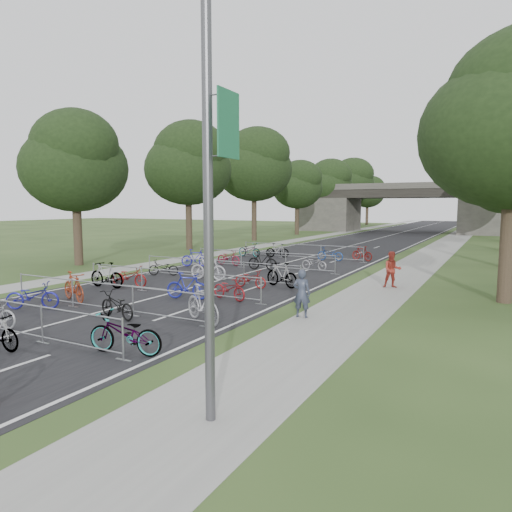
% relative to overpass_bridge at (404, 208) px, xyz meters
% --- Properties ---
extents(road, '(11.00, 140.00, 0.01)m').
position_rel_overpass_bridge_xyz_m(road, '(0.00, -15.00, -3.53)').
color(road, black).
rests_on(road, ground).
extents(sidewalk_right, '(3.00, 140.00, 0.01)m').
position_rel_overpass_bridge_xyz_m(sidewalk_right, '(8.00, -15.00, -3.53)').
color(sidewalk_right, gray).
rests_on(sidewalk_right, ground).
extents(sidewalk_left, '(2.00, 140.00, 0.01)m').
position_rel_overpass_bridge_xyz_m(sidewalk_left, '(-7.50, -15.00, -3.53)').
color(sidewalk_left, gray).
rests_on(sidewalk_left, ground).
extents(lane_markings, '(0.12, 140.00, 0.00)m').
position_rel_overpass_bridge_xyz_m(lane_markings, '(0.00, -15.00, -3.53)').
color(lane_markings, silver).
rests_on(lane_markings, ground).
extents(overpass_bridge, '(31.00, 8.00, 7.05)m').
position_rel_overpass_bridge_xyz_m(overpass_bridge, '(0.00, 0.00, 0.00)').
color(overpass_bridge, '#3F3D38').
rests_on(overpass_bridge, ground).
extents(lamppost, '(0.61, 0.65, 8.21)m').
position_rel_overpass_bridge_xyz_m(lamppost, '(8.33, -63.00, 0.75)').
color(lamppost, '#4C4C51').
rests_on(lamppost, ground).
extents(tree_left_0, '(6.72, 6.72, 10.25)m').
position_rel_overpass_bridge_xyz_m(tree_left_0, '(-11.39, -49.07, 2.96)').
color(tree_left_0, '#33261C').
rests_on(tree_left_0, ground).
extents(tree_left_1, '(7.56, 7.56, 11.53)m').
position_rel_overpass_bridge_xyz_m(tree_left_1, '(-11.39, -37.07, 3.77)').
color(tree_left_1, '#33261C').
rests_on(tree_left_1, ground).
extents(tree_left_2, '(8.40, 8.40, 12.81)m').
position_rel_overpass_bridge_xyz_m(tree_left_2, '(-11.39, -25.07, 4.58)').
color(tree_left_2, '#33261C').
rests_on(tree_left_2, ground).
extents(tree_right_2, '(6.16, 6.16, 9.39)m').
position_rel_overpass_bridge_xyz_m(tree_right_2, '(13.11, -25.07, 2.41)').
color(tree_right_2, '#33261C').
rests_on(tree_right_2, ground).
extents(tree_left_3, '(6.72, 6.72, 10.25)m').
position_rel_overpass_bridge_xyz_m(tree_left_3, '(-11.39, -13.07, 2.96)').
color(tree_left_3, '#33261C').
rests_on(tree_left_3, ground).
extents(tree_right_3, '(7.17, 7.17, 10.93)m').
position_rel_overpass_bridge_xyz_m(tree_right_3, '(13.11, -13.07, 3.39)').
color(tree_right_3, '#33261C').
rests_on(tree_right_3, ground).
extents(tree_left_4, '(7.56, 7.56, 11.53)m').
position_rel_overpass_bridge_xyz_m(tree_left_4, '(-11.39, -1.07, 3.77)').
color(tree_left_4, '#33261C').
rests_on(tree_left_4, ground).
extents(tree_right_4, '(8.18, 8.18, 12.47)m').
position_rel_overpass_bridge_xyz_m(tree_right_4, '(13.11, -1.07, 4.37)').
color(tree_right_4, '#33261C').
rests_on(tree_right_4, ground).
extents(tree_left_5, '(8.40, 8.40, 12.81)m').
position_rel_overpass_bridge_xyz_m(tree_left_5, '(-11.39, 10.93, 4.58)').
color(tree_left_5, '#33261C').
rests_on(tree_left_5, ground).
extents(tree_right_5, '(6.16, 6.16, 9.39)m').
position_rel_overpass_bridge_xyz_m(tree_right_5, '(13.11, 10.93, 2.41)').
color(tree_right_5, '#33261C').
rests_on(tree_right_5, ground).
extents(tree_left_6, '(6.72, 6.72, 10.25)m').
position_rel_overpass_bridge_xyz_m(tree_left_6, '(-11.39, 22.93, 2.96)').
color(tree_left_6, '#33261C').
rests_on(tree_left_6, ground).
extents(tree_right_6, '(7.17, 7.17, 10.93)m').
position_rel_overpass_bridge_xyz_m(tree_right_6, '(13.11, 22.93, 3.39)').
color(tree_right_6, '#33261C').
rests_on(tree_right_6, ground).
extents(barrier_row_1, '(9.70, 0.08, 1.10)m').
position_rel_overpass_bridge_xyz_m(barrier_row_1, '(0.00, -61.40, -2.99)').
color(barrier_row_1, gray).
rests_on(barrier_row_1, ground).
extents(barrier_row_2, '(9.70, 0.08, 1.10)m').
position_rel_overpass_bridge_xyz_m(barrier_row_2, '(0.00, -57.80, -2.99)').
color(barrier_row_2, gray).
rests_on(barrier_row_2, ground).
extents(barrier_row_3, '(9.70, 0.08, 1.10)m').
position_rel_overpass_bridge_xyz_m(barrier_row_3, '(0.00, -54.00, -2.99)').
color(barrier_row_3, gray).
rests_on(barrier_row_3, ground).
extents(barrier_row_4, '(9.70, 0.08, 1.10)m').
position_rel_overpass_bridge_xyz_m(barrier_row_4, '(0.00, -50.00, -2.99)').
color(barrier_row_4, gray).
rests_on(barrier_row_4, ground).
extents(barrier_row_5, '(9.70, 0.08, 1.10)m').
position_rel_overpass_bridge_xyz_m(barrier_row_5, '(0.00, -45.00, -2.99)').
color(barrier_row_5, gray).
rests_on(barrier_row_5, ground).
extents(barrier_row_6, '(9.70, 0.08, 1.10)m').
position_rel_overpass_bridge_xyz_m(barrier_row_6, '(0.00, -39.00, -2.99)').
color(barrier_row_6, gray).
rests_on(barrier_row_6, ground).
extents(bike_7, '(2.23, 1.14, 1.12)m').
position_rel_overpass_bridge_xyz_m(bike_7, '(4.30, -61.03, -2.97)').
color(bike_7, gray).
rests_on(bike_7, ground).
extents(bike_8, '(1.99, 1.62, 1.02)m').
position_rel_overpass_bridge_xyz_m(bike_8, '(-2.54, -58.78, -3.03)').
color(bike_8, navy).
rests_on(bike_8, ground).
extents(bike_9, '(2.09, 1.22, 1.21)m').
position_rel_overpass_bridge_xyz_m(bike_9, '(-2.28, -57.12, -2.93)').
color(bike_9, maroon).
rests_on(bike_9, ground).
extents(bike_10, '(1.88, 0.95, 0.94)m').
position_rel_overpass_bridge_xyz_m(bike_10, '(1.28, -58.33, -3.06)').
color(bike_10, black).
rests_on(bike_10, ground).
extents(bike_11, '(2.14, 1.47, 1.26)m').
position_rel_overpass_bridge_xyz_m(bike_11, '(4.22, -57.41, -2.90)').
color(bike_11, gray).
rests_on(bike_11, ground).
extents(bike_12, '(2.04, 0.59, 1.22)m').
position_rel_overpass_bridge_xyz_m(bike_12, '(-3.51, -54.21, -2.92)').
color(bike_12, gray).
rests_on(bike_12, ground).
extents(bike_13, '(2.00, 0.92, 1.01)m').
position_rel_overpass_bridge_xyz_m(bike_13, '(-2.73, -53.54, -3.03)').
color(bike_13, maroon).
rests_on(bike_13, ground).
extents(bike_14, '(1.92, 0.95, 1.11)m').
position_rel_overpass_bridge_xyz_m(bike_14, '(1.45, -54.55, -2.98)').
color(bike_14, navy).
rests_on(bike_14, ground).
extents(bike_15, '(1.87, 1.02, 0.93)m').
position_rel_overpass_bridge_xyz_m(bike_15, '(3.04, -53.83, -3.07)').
color(bike_15, maroon).
rests_on(bike_15, ground).
extents(bike_16, '(1.76, 1.23, 0.88)m').
position_rel_overpass_bridge_xyz_m(bike_16, '(-3.63, -49.98, -3.09)').
color(bike_16, black).
rests_on(bike_16, ground).
extents(bike_17, '(2.09, 0.77, 1.23)m').
position_rel_overpass_bridge_xyz_m(bike_17, '(-0.59, -50.05, -2.92)').
color(bike_17, '#B7B6BF').
rests_on(bike_17, ground).
extents(bike_18, '(1.67, 0.59, 0.87)m').
position_rel_overpass_bridge_xyz_m(bike_18, '(2.49, -51.04, -3.10)').
color(bike_18, maroon).
rests_on(bike_18, ground).
extents(bike_19, '(2.04, 1.16, 1.18)m').
position_rel_overpass_bridge_xyz_m(bike_19, '(3.68, -50.13, -2.94)').
color(bike_19, gray).
rests_on(bike_19, ground).
extents(bike_20, '(1.89, 1.15, 1.10)m').
position_rel_overpass_bridge_xyz_m(bike_20, '(-4.30, -46.05, -2.98)').
color(bike_20, navy).
rests_on(bike_20, ground).
extents(bike_21, '(1.99, 0.99, 1.00)m').
position_rel_overpass_bridge_xyz_m(bike_21, '(-2.80, -44.45, -3.03)').
color(bike_21, maroon).
rests_on(bike_21, ground).
extents(bike_22, '(1.93, 0.55, 1.16)m').
position_rel_overpass_bridge_xyz_m(bike_22, '(0.26, -45.54, -2.95)').
color(bike_22, black).
rests_on(bike_22, ground).
extents(bike_23, '(1.75, 0.84, 0.88)m').
position_rel_overpass_bridge_xyz_m(bike_23, '(2.94, -43.98, -3.09)').
color(bike_23, gray).
rests_on(bike_23, ground).
extents(bike_24, '(2.08, 0.98, 1.05)m').
position_rel_overpass_bridge_xyz_m(bike_24, '(-3.99, -39.55, -3.01)').
color(bike_24, gray).
rests_on(bike_24, ground).
extents(bike_25, '(1.83, 0.80, 1.06)m').
position_rel_overpass_bridge_xyz_m(bike_25, '(-1.88, -39.05, -3.00)').
color(bike_25, gray).
rests_on(bike_25, ground).
extents(bike_26, '(1.88, 0.67, 0.99)m').
position_rel_overpass_bridge_xyz_m(bike_26, '(2.24, -39.07, -3.04)').
color(bike_26, navy).
rests_on(bike_26, ground).
extents(bike_27, '(1.78, 1.13, 1.04)m').
position_rel_overpass_bridge_xyz_m(bike_27, '(4.23, -38.03, -3.01)').
color(bike_27, maroon).
rests_on(bike_27, ground).
extents(pedestrian_a, '(0.67, 0.50, 1.68)m').
position_rel_overpass_bridge_xyz_m(pedestrian_a, '(6.80, -55.15, -2.69)').
color(pedestrian_a, '#2E3445').
rests_on(pedestrian_a, ground).
extents(pedestrian_b, '(1.01, 0.90, 1.72)m').
position_rel_overpass_bridge_xyz_m(pedestrian_b, '(8.33, -47.80, -2.68)').
color(pedestrian_b, maroon).
rests_on(pedestrian_b, ground).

